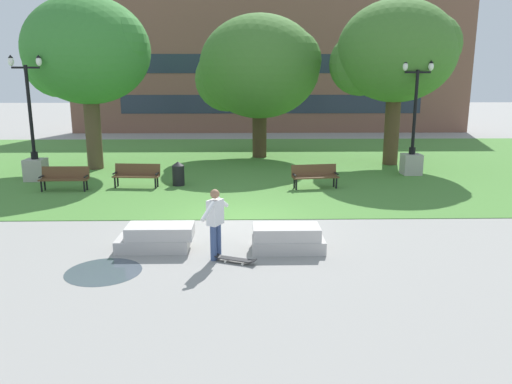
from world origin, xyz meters
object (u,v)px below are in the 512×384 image
Objects in this scene: park_bench_far_left at (65,177)px; lamp_post_left at (412,152)px; concrete_block_center at (157,238)px; park_bench_near_right at (315,175)px; person_skateboarder at (215,220)px; skateboard at (236,259)px; lamp_post_right at (34,156)px; concrete_block_left at (287,239)px; park_bench_near_left at (137,174)px; trash_bin at (178,173)px.

lamp_post_left reaches higher than park_bench_far_left.
lamp_post_left is at bearing 45.07° from concrete_block_center.
concrete_block_center is 8.54m from park_bench_near_right.
lamp_post_left is (4.66, 2.67, 0.48)m from park_bench_near_right.
person_skateboarder is 1.04m from skateboard.
park_bench_far_left is (-6.63, 7.70, 0.45)m from skateboard.
person_skateboarder reaches higher than park_bench_far_left.
park_bench_far_left is (-4.63, 6.72, 0.23)m from concrete_block_center.
park_bench_near_right is at bearing -8.42° from lamp_post_right.
lamp_post_right is (-1.87, 1.93, 0.51)m from park_bench_far_left.
park_bench_far_left is at bearing -168.47° from lamp_post_left.
lamp_post_right reaches higher than skateboard.
concrete_block_left is 13.18m from lamp_post_right.
trash_bin is at bearing 9.03° from park_bench_near_left.
park_bench_near_right is (3.42, 7.67, -0.44)m from person_skateboarder.
person_skateboarder is 1.78× the size of trash_bin.
park_bench_near_right is at bearing -2.61° from park_bench_near_left.
lamp_post_right is (-6.50, 8.66, 0.74)m from concrete_block_center.
trash_bin is (-10.03, -2.10, -0.52)m from lamp_post_left.
concrete_block_left is 0.97× the size of park_bench_near_right.
skateboard is (2.00, -0.97, -0.22)m from concrete_block_center.
park_bench_near_right is at bearing 76.85° from concrete_block_left.
person_skateboarder is 8.41m from park_bench_near_right.
lamp_post_right is at bearing 138.02° from concrete_block_left.
trash_bin is (1.59, 0.25, -0.04)m from park_bench_near_left.
concrete_block_center is 8.17m from park_bench_far_left.
concrete_block_center is 1.06× the size of park_bench_far_left.
person_skateboarder reaches higher than concrete_block_left.
concrete_block_left is at bearing -122.87° from lamp_post_left.
lamp_post_right is (-4.49, 1.38, 0.51)m from park_bench_near_left.
skateboard is at bearing -125.64° from lamp_post_left.
park_bench_near_right is (1.66, 7.11, 0.23)m from concrete_block_left.
park_bench_near_left is 6.97m from park_bench_near_right.
concrete_block_left is 0.98× the size of park_bench_near_left.
park_bench_near_right is at bearing -150.21° from lamp_post_left.
person_skateboarder is 8.48m from trash_bin.
lamp_post_right is at bearing 171.58° from park_bench_near_right.
concrete_block_left is 10.48m from park_bench_far_left.
park_bench_near_right is 1.94× the size of trash_bin.
lamp_post_right reaches higher than lamp_post_left.
trash_bin reaches higher than concrete_block_left.
lamp_post_right is (-9.78, 8.80, 0.74)m from concrete_block_left.
park_bench_near_right is (2.94, 7.93, 0.45)m from skateboard.
trash_bin is (4.20, 0.81, -0.04)m from park_bench_far_left.
park_bench_near_right is (4.95, 6.96, 0.23)m from concrete_block_center.
park_bench_near_left is at bearing 115.96° from skateboard.
concrete_block_center reaches higher than skateboard.
trash_bin is at bearing 10.87° from park_bench_far_left.
person_skateboarder is at bearing 151.00° from skateboard.
park_bench_far_left is at bearing -168.02° from park_bench_near_left.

